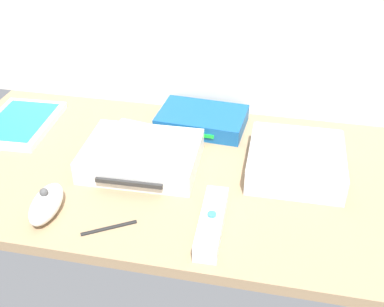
{
  "coord_description": "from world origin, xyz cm",
  "views": [
    {
      "loc": [
        14.74,
        -70.76,
        52.56
      ],
      "look_at": [
        0.0,
        0.0,
        4.0
      ],
      "focal_mm": 45.04,
      "sensor_mm": 36.0,
      "label": 1
    }
  ],
  "objects_px": {
    "remote_wand": "(212,222)",
    "remote_nunchuk": "(46,204)",
    "remote_classic_pad": "(147,140)",
    "network_router": "(202,120)",
    "game_case": "(20,123)",
    "game_console": "(141,157)",
    "stylus_pen": "(109,227)",
    "mini_computer": "(296,161)"
  },
  "relations": [
    {
      "from": "network_router",
      "to": "remote_nunchuk",
      "type": "distance_m",
      "value": 0.38
    },
    {
      "from": "mini_computer",
      "to": "game_case",
      "type": "height_order",
      "value": "mini_computer"
    },
    {
      "from": "game_console",
      "to": "remote_classic_pad",
      "type": "relative_size",
      "value": 1.38
    },
    {
      "from": "game_case",
      "to": "remote_nunchuk",
      "type": "relative_size",
      "value": 1.91
    },
    {
      "from": "game_case",
      "to": "network_router",
      "type": "relative_size",
      "value": 1.05
    },
    {
      "from": "game_case",
      "to": "stylus_pen",
      "type": "distance_m",
      "value": 0.4
    },
    {
      "from": "game_console",
      "to": "remote_classic_pad",
      "type": "xyz_separation_m",
      "value": [
        0.01,
        0.01,
        0.03
      ]
    },
    {
      "from": "game_case",
      "to": "remote_classic_pad",
      "type": "height_order",
      "value": "remote_classic_pad"
    },
    {
      "from": "network_router",
      "to": "remote_nunchuk",
      "type": "bearing_deg",
      "value": -117.21
    },
    {
      "from": "mini_computer",
      "to": "remote_classic_pad",
      "type": "bearing_deg",
      "value": -173.97
    },
    {
      "from": "network_router",
      "to": "remote_classic_pad",
      "type": "xyz_separation_m",
      "value": [
        -0.07,
        -0.16,
        0.04
      ]
    },
    {
      "from": "game_console",
      "to": "stylus_pen",
      "type": "distance_m",
      "value": 0.17
    },
    {
      "from": "network_router",
      "to": "remote_wand",
      "type": "height_order",
      "value": "same"
    },
    {
      "from": "mini_computer",
      "to": "game_case",
      "type": "xyz_separation_m",
      "value": [
        -0.58,
        0.05,
        -0.02
      ]
    },
    {
      "from": "game_console",
      "to": "remote_nunchuk",
      "type": "relative_size",
      "value": 2.09
    },
    {
      "from": "remote_wand",
      "to": "stylus_pen",
      "type": "xyz_separation_m",
      "value": [
        -0.16,
        -0.03,
        -0.01
      ]
    },
    {
      "from": "remote_classic_pad",
      "to": "game_console",
      "type": "bearing_deg",
      "value": -124.07
    },
    {
      "from": "game_console",
      "to": "network_router",
      "type": "distance_m",
      "value": 0.19
    },
    {
      "from": "mini_computer",
      "to": "game_case",
      "type": "bearing_deg",
      "value": 174.91
    },
    {
      "from": "game_console",
      "to": "remote_nunchuk",
      "type": "bearing_deg",
      "value": -126.93
    },
    {
      "from": "remote_nunchuk",
      "to": "stylus_pen",
      "type": "xyz_separation_m",
      "value": [
        0.11,
        -0.01,
        -0.02
      ]
    },
    {
      "from": "stylus_pen",
      "to": "network_router",
      "type": "bearing_deg",
      "value": 75.99
    },
    {
      "from": "network_router",
      "to": "remote_classic_pad",
      "type": "distance_m",
      "value": 0.18
    },
    {
      "from": "mini_computer",
      "to": "game_console",
      "type": "bearing_deg",
      "value": -172.13
    },
    {
      "from": "mini_computer",
      "to": "stylus_pen",
      "type": "xyz_separation_m",
      "value": [
        -0.28,
        -0.21,
        -0.02
      ]
    },
    {
      "from": "game_case",
      "to": "remote_wand",
      "type": "distance_m",
      "value": 0.51
    },
    {
      "from": "game_case",
      "to": "game_console",
      "type": "bearing_deg",
      "value": -19.59
    },
    {
      "from": "mini_computer",
      "to": "network_router",
      "type": "height_order",
      "value": "mini_computer"
    },
    {
      "from": "game_console",
      "to": "mini_computer",
      "type": "distance_m",
      "value": 0.28
    },
    {
      "from": "mini_computer",
      "to": "network_router",
      "type": "bearing_deg",
      "value": 146.85
    },
    {
      "from": "remote_nunchuk",
      "to": "remote_classic_pad",
      "type": "distance_m",
      "value": 0.21
    },
    {
      "from": "game_console",
      "to": "mini_computer",
      "type": "xyz_separation_m",
      "value": [
        0.28,
        0.04,
        0.0
      ]
    },
    {
      "from": "game_case",
      "to": "stylus_pen",
      "type": "height_order",
      "value": "game_case"
    },
    {
      "from": "network_router",
      "to": "game_console",
      "type": "bearing_deg",
      "value": -112.62
    },
    {
      "from": "remote_nunchuk",
      "to": "remote_classic_pad",
      "type": "xyz_separation_m",
      "value": [
        0.12,
        0.17,
        0.03
      ]
    },
    {
      "from": "network_router",
      "to": "stylus_pen",
      "type": "relative_size",
      "value": 2.08
    },
    {
      "from": "mini_computer",
      "to": "remote_wand",
      "type": "distance_m",
      "value": 0.22
    },
    {
      "from": "remote_wand",
      "to": "remote_nunchuk",
      "type": "distance_m",
      "value": 0.27
    },
    {
      "from": "remote_nunchuk",
      "to": "remote_classic_pad",
      "type": "relative_size",
      "value": 0.66
    },
    {
      "from": "remote_wand",
      "to": "remote_nunchuk",
      "type": "relative_size",
      "value": 1.45
    },
    {
      "from": "network_router",
      "to": "remote_wand",
      "type": "distance_m",
      "value": 0.32
    },
    {
      "from": "game_case",
      "to": "remote_classic_pad",
      "type": "xyz_separation_m",
      "value": [
        0.31,
        -0.08,
        0.05
      ]
    }
  ]
}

